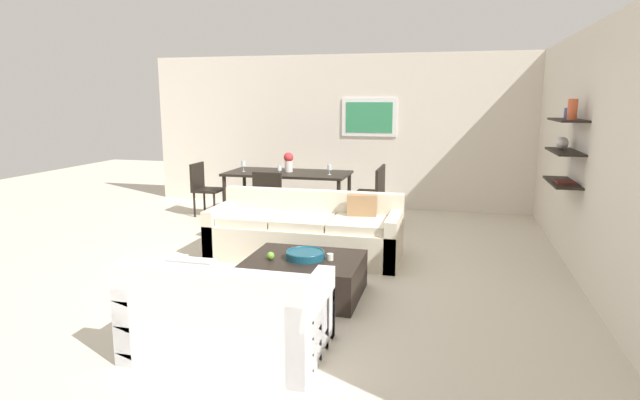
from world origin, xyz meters
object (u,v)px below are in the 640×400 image
Objects in this scene: dining_table at (288,176)px; apple_on_coffee_table at (271,256)px; candle_jar at (330,257)px; wine_glass_right_near at (329,168)px; dining_chair_foot at (270,196)px; centerpiece_vase at (289,161)px; coffee_table at (304,277)px; sofa_beige at (306,233)px; wine_glass_foot at (280,169)px; dining_chair_left_near at (204,185)px; wine_glass_left_near at (243,164)px; dining_chair_right_far at (375,188)px; loveseat_white at (228,316)px; decorative_bowl at (305,255)px; dining_chair_right_near at (371,193)px.

apple_on_coffee_table is at bearing -75.01° from dining_table.
candle_jar is 0.40× the size of wine_glass_right_near.
centerpiece_vase reaches higher than dining_chair_foot.
coffee_table is 6.83× the size of wine_glass_right_near.
sofa_beige is 14.66× the size of wine_glass_foot.
wine_glass_foot is (1.41, -0.20, 0.36)m from dining_chair_left_near.
coffee_table is at bearing -58.57° from wine_glass_left_near.
dining_chair_left_near and dining_chair_right_far have the same top height.
coffee_table is 2.75m from dining_chair_foot.
wine_glass_foot reaches higher than dining_table.
loveseat_white is 4.86m from wine_glass_left_near.
wine_glass_foot is 0.50× the size of centerpiece_vase.
sofa_beige is 35.98× the size of candle_jar.
sofa_beige is 2.03m from wine_glass_right_near.
dining_chair_left_near is 1.47m from wine_glass_foot.
sofa_beige reaches higher than decorative_bowl.
dining_table is 2.28× the size of dining_chair_foot.
loveseat_white is (0.10, -2.56, 0.00)m from sofa_beige.
decorative_bowl is at bearing -74.65° from sofa_beige.
dining_table is 11.09× the size of wine_glass_left_near.
centerpiece_vase reaches higher than coffee_table.
centerpiece_vase is (-0.89, 2.10, 0.63)m from sofa_beige.
dining_table is 6.26× the size of centerpiece_vase.
dining_chair_right_near is 5.36× the size of wine_glass_right_near.
dining_table is at bearing 90.00° from dining_chair_foot.
centerpiece_vase is (0.00, 0.46, 0.07)m from wine_glass_foot.
apple_on_coffee_table is at bearing -75.20° from centerpiece_vase.
dining_chair_foot reaches higher than sofa_beige.
centerpiece_vase reaches higher than dining_table.
dining_chair_left_near is at bearing 130.42° from decorative_bowl.
wine_glass_right_near is at bearing -153.93° from dining_chair_right_far.
dining_chair_foot is 1.12m from wine_glass_right_near.
wine_glass_left_near reaches higher than apple_on_coffee_table.
dining_chair_foot reaches higher than dining_table.
wine_glass_foot is (-1.41, -0.20, 0.36)m from dining_chair_right_near.
dining_chair_foot is (-0.89, 1.18, 0.21)m from sofa_beige.
coffee_table is at bearing 153.07° from decorative_bowl.
dining_chair_right_near reaches higher than decorative_bowl.
decorative_bowl is 1.20× the size of centerpiece_vase.
dining_chair_left_near reaches higher than coffee_table.
centerpiece_vase is at bearing 167.86° from wine_glass_right_near.
dining_chair_right_far is (0.41, 4.84, 0.21)m from loveseat_white.
loveseat_white is at bearing -86.41° from apple_on_coffee_table.
loveseat_white is 3.88m from dining_chair_foot.
wine_glass_right_near is 0.75m from centerpiece_vase.
dining_chair_right_near is (1.41, -0.22, -0.18)m from dining_table.
centerpiece_vase is (-1.00, 4.67, 0.63)m from loveseat_white.
loveseat_white is 22.37× the size of candle_jar.
wine_glass_right_near is at bearing 93.41° from loveseat_white.
dining_chair_left_near reaches higher than candle_jar.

